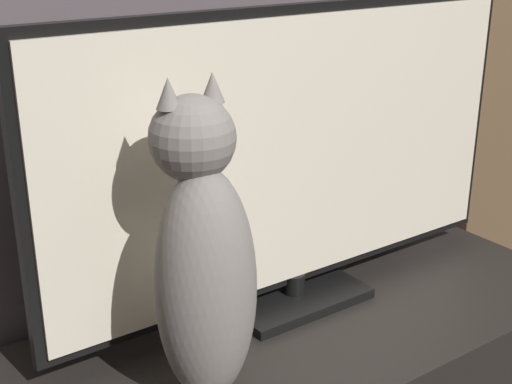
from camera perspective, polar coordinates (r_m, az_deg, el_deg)
The scene contains 2 objects.
tv at distance 1.36m, azimuth 3.18°, elevation 2.58°, with size 1.07×0.17×0.59m.
cat at distance 1.10m, azimuth -4.27°, elevation -5.76°, with size 0.17×0.31×0.53m.
Camera 1 is at (-0.67, -0.00, 1.26)m, focal length 50.00 mm.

